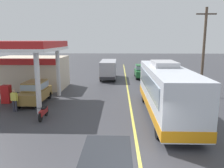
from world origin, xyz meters
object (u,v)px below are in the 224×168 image
object	(u,v)px
coach_bus_main	(166,91)
car_at_pump	(35,91)
motorcycle_parked_forecourt	(43,112)
pedestrian_near_pump	(14,99)
minibus_opposing_lane	(108,68)
car_trailing_behind_bus	(141,71)

from	to	relation	value
coach_bus_main	car_at_pump	bearing A→B (deg)	164.39
motorcycle_parked_forecourt	coach_bus_main	bearing A→B (deg)	7.04
motorcycle_parked_forecourt	pedestrian_near_pump	xyz separation A→B (m)	(-2.63, 1.51, 0.49)
car_at_pump	pedestrian_near_pump	bearing A→B (deg)	-105.76
minibus_opposing_lane	motorcycle_parked_forecourt	world-z (taller)	minibus_opposing_lane
car_at_pump	motorcycle_parked_forecourt	world-z (taller)	car_at_pump
car_at_pump	minibus_opposing_lane	bearing A→B (deg)	65.47
pedestrian_near_pump	car_trailing_behind_bus	world-z (taller)	car_trailing_behind_bus
minibus_opposing_lane	pedestrian_near_pump	bearing A→B (deg)	-113.17
car_at_pump	minibus_opposing_lane	distance (m)	13.37
coach_bus_main	pedestrian_near_pump	world-z (taller)	coach_bus_main
minibus_opposing_lane	pedestrian_near_pump	size ratio (longest dim) A/B	3.69
coach_bus_main	car_trailing_behind_bus	bearing A→B (deg)	90.61
pedestrian_near_pump	car_trailing_behind_bus	xyz separation A→B (m)	(10.73, 15.44, 0.08)
motorcycle_parked_forecourt	car_trailing_behind_bus	bearing A→B (deg)	64.47
car_at_pump	pedestrian_near_pump	xyz separation A→B (m)	(-0.67, -2.36, -0.08)
motorcycle_parked_forecourt	pedestrian_near_pump	world-z (taller)	pedestrian_near_pump
car_at_pump	motorcycle_parked_forecourt	xyz separation A→B (m)	(1.96, -3.88, -0.57)
pedestrian_near_pump	coach_bus_main	bearing A→B (deg)	-2.60
pedestrian_near_pump	car_trailing_behind_bus	bearing A→B (deg)	55.21
motorcycle_parked_forecourt	car_trailing_behind_bus	world-z (taller)	car_trailing_behind_bus
minibus_opposing_lane	pedestrian_near_pump	distance (m)	15.81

